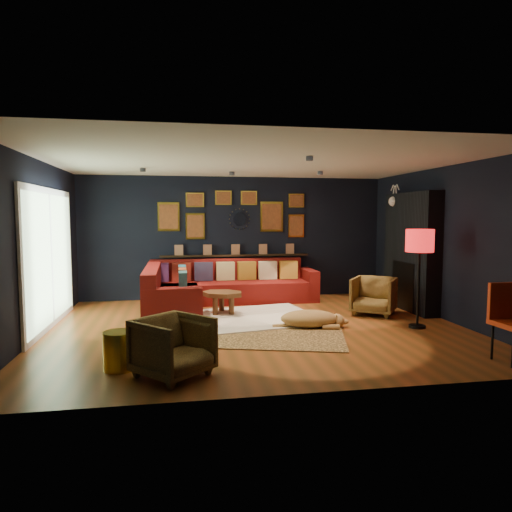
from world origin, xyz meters
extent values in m
plane|color=brown|center=(0.00, 0.00, 0.00)|extent=(6.50, 6.50, 0.00)
plane|color=black|center=(0.00, 2.75, 1.30)|extent=(6.50, 0.00, 6.50)
plane|color=black|center=(0.00, -2.75, 1.30)|extent=(6.50, 0.00, 6.50)
plane|color=black|center=(-3.25, 0.00, 1.30)|extent=(0.00, 5.50, 5.50)
plane|color=black|center=(3.25, 0.00, 1.30)|extent=(0.00, 5.50, 5.50)
plane|color=beige|center=(0.00, 0.00, 2.60)|extent=(6.50, 6.50, 0.00)
cube|color=maroon|center=(-0.20, 2.25, 0.21)|extent=(3.20, 0.95, 0.42)
cube|color=maroon|center=(-0.20, 2.60, 0.63)|extent=(3.20, 0.24, 0.46)
cube|color=maroon|center=(1.50, 2.25, 0.32)|extent=(0.22, 0.95, 0.64)
cube|color=maroon|center=(-1.32, 1.15, 0.21)|extent=(0.95, 2.20, 0.42)
cube|color=maroon|center=(-1.68, 1.15, 0.63)|extent=(0.24, 2.20, 0.46)
cube|color=maroon|center=(-1.32, 0.15, 0.32)|extent=(0.95, 0.22, 0.64)
cube|color=#572A62|center=(-1.60, 2.40, 0.62)|extent=(0.38, 0.14, 0.38)
cube|color=maroon|center=(-1.15, 2.40, 0.62)|extent=(0.38, 0.14, 0.38)
cube|color=#302A46|center=(-0.70, 2.40, 0.62)|extent=(0.38, 0.14, 0.38)
cube|color=tan|center=(-0.25, 2.40, 0.62)|extent=(0.38, 0.14, 0.38)
cube|color=olive|center=(0.20, 2.40, 0.62)|extent=(0.38, 0.14, 0.38)
cube|color=beige|center=(0.65, 2.40, 0.62)|extent=(0.38, 0.14, 0.38)
cube|color=gold|center=(1.10, 2.40, 0.62)|extent=(0.38, 0.14, 0.38)
cube|color=navy|center=(-1.15, 1.85, 0.62)|extent=(0.14, 0.38, 0.38)
cube|color=maroon|center=(-1.15, 1.35, 0.62)|extent=(0.14, 0.38, 0.38)
cube|color=#26505A|center=(-1.15, 0.85, 0.62)|extent=(0.14, 0.38, 0.38)
cube|color=black|center=(0.00, 2.68, 0.92)|extent=(3.20, 0.12, 0.04)
cube|color=gold|center=(-1.40, 2.72, 1.75)|extent=(0.45, 0.03, 0.60)
cube|color=#9B5026|center=(-1.40, 2.70, 1.75)|extent=(0.38, 0.01, 0.51)
cube|color=gold|center=(-0.85, 2.72, 1.55)|extent=(0.40, 0.03, 0.55)
cube|color=#9B5026|center=(-0.85, 2.70, 1.55)|extent=(0.34, 0.01, 0.47)
cube|color=gold|center=(-0.85, 2.72, 2.10)|extent=(0.38, 0.03, 0.30)
cube|color=#9B5026|center=(-0.85, 2.70, 2.10)|extent=(0.32, 0.01, 0.25)
cube|color=gold|center=(0.80, 2.72, 1.75)|extent=(0.50, 0.03, 0.65)
cube|color=#9B5026|center=(0.80, 2.70, 1.75)|extent=(0.42, 0.01, 0.55)
cube|color=gold|center=(1.35, 2.72, 1.55)|extent=(0.35, 0.03, 0.50)
cube|color=#9B5026|center=(1.35, 2.70, 1.55)|extent=(0.30, 0.01, 0.42)
cube|color=gold|center=(1.35, 2.72, 2.10)|extent=(0.35, 0.03, 0.30)
cube|color=#9B5026|center=(1.35, 2.70, 2.10)|extent=(0.30, 0.01, 0.25)
cube|color=gold|center=(-0.25, 2.72, 2.15)|extent=(0.35, 0.03, 0.30)
cube|color=#9B5026|center=(-0.25, 2.70, 2.15)|extent=(0.30, 0.01, 0.25)
cube|color=gold|center=(0.30, 2.72, 2.15)|extent=(0.35, 0.03, 0.30)
cube|color=#9B5026|center=(0.30, 2.70, 2.15)|extent=(0.30, 0.01, 0.25)
cylinder|color=silver|center=(0.10, 2.72, 1.70)|extent=(0.28, 0.03, 0.28)
cone|color=gold|center=(0.32, 2.72, 1.70)|extent=(0.03, 0.16, 0.03)
cone|color=gold|center=(0.30, 2.72, 1.78)|extent=(0.04, 0.16, 0.04)
cone|color=gold|center=(0.26, 2.72, 1.86)|extent=(0.04, 0.16, 0.04)
cone|color=gold|center=(0.18, 2.72, 1.90)|extent=(0.04, 0.16, 0.04)
cone|color=gold|center=(0.10, 2.72, 1.92)|extent=(0.03, 0.16, 0.03)
cone|color=gold|center=(0.02, 2.72, 1.90)|extent=(0.04, 0.16, 0.04)
cone|color=gold|center=(-0.06, 2.72, 1.86)|extent=(0.04, 0.16, 0.04)
cone|color=gold|center=(-0.10, 2.72, 1.78)|extent=(0.04, 0.16, 0.04)
cone|color=gold|center=(-0.12, 2.72, 1.70)|extent=(0.03, 0.16, 0.03)
cone|color=gold|center=(-0.10, 2.72, 1.62)|extent=(0.04, 0.16, 0.04)
cone|color=gold|center=(-0.06, 2.72, 1.54)|extent=(0.04, 0.16, 0.04)
cone|color=gold|center=(0.02, 2.72, 1.50)|extent=(0.04, 0.16, 0.04)
cone|color=gold|center=(0.10, 2.72, 1.48)|extent=(0.03, 0.16, 0.03)
cone|color=gold|center=(0.18, 2.72, 1.50)|extent=(0.04, 0.16, 0.04)
cone|color=gold|center=(0.26, 2.72, 1.54)|extent=(0.04, 0.16, 0.04)
cone|color=gold|center=(0.30, 2.72, 1.62)|extent=(0.04, 0.16, 0.04)
cube|color=black|center=(3.10, 0.90, 1.10)|extent=(0.30, 1.60, 2.20)
cube|color=black|center=(3.04, 0.90, 0.45)|extent=(0.20, 0.80, 0.90)
cone|color=white|center=(3.19, 1.40, 2.05)|extent=(0.35, 0.28, 0.28)
sphere|color=white|center=(2.97, 1.40, 2.05)|extent=(0.20, 0.20, 0.20)
cylinder|color=white|center=(2.99, 1.34, 2.22)|extent=(0.02, 0.10, 0.28)
cylinder|color=white|center=(2.99, 1.46, 2.22)|extent=(0.02, 0.10, 0.28)
cube|color=white|center=(-3.22, 0.60, 1.10)|extent=(0.04, 2.80, 2.20)
cube|color=#A9CE9E|center=(-3.20, 0.60, 1.10)|extent=(0.01, 2.60, 2.00)
cube|color=white|center=(-3.19, 0.60, 1.10)|extent=(0.02, 0.06, 2.00)
cylinder|color=black|center=(-1.80, 1.20, 2.56)|extent=(0.10, 0.10, 0.06)
cylinder|color=black|center=(-0.20, 1.60, 2.56)|extent=(0.10, 0.10, 0.06)
cylinder|color=black|center=(1.40, 1.20, 2.56)|extent=(0.10, 0.10, 0.06)
cylinder|color=black|center=(0.60, -0.80, 2.56)|extent=(0.10, 0.10, 0.06)
cube|color=white|center=(-0.14, 0.59, 0.02)|extent=(2.81, 2.26, 0.03)
cube|color=tan|center=(-0.08, -0.30, 0.01)|extent=(3.05, 2.53, 0.02)
cylinder|color=#58301C|center=(-0.59, 0.89, 0.19)|extent=(0.10, 0.10, 0.31)
cylinder|color=#58301C|center=(-0.30, 0.89, 0.19)|extent=(0.10, 0.10, 0.31)
cylinder|color=#58301C|center=(-0.45, 1.22, 0.19)|extent=(0.10, 0.10, 0.31)
cylinder|color=#A3241B|center=(-1.30, 1.50, 0.20)|extent=(0.51, 0.51, 0.33)
imported|color=#BD9140|center=(-1.29, -2.03, 0.36)|extent=(0.97, 0.97, 0.73)
imported|color=#BD9140|center=(2.23, 0.60, 0.37)|extent=(0.98, 0.97, 0.74)
cylinder|color=gold|center=(-1.91, -1.69, 0.22)|extent=(0.36, 0.36, 0.44)
cylinder|color=black|center=(2.58, -2.09, 0.24)|extent=(0.03, 0.03, 0.47)
cube|color=red|center=(2.74, -2.06, 0.72)|extent=(0.45, 0.07, 0.45)
cylinder|color=black|center=(2.50, -0.45, 0.02)|extent=(0.26, 0.26, 0.04)
cylinder|color=black|center=(2.50, -0.45, 0.67)|extent=(0.04, 0.04, 1.26)
cylinder|color=red|center=(2.50, -0.45, 1.38)|extent=(0.43, 0.43, 0.36)
camera|label=1|loc=(-1.23, -7.00, 1.76)|focal=32.00mm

